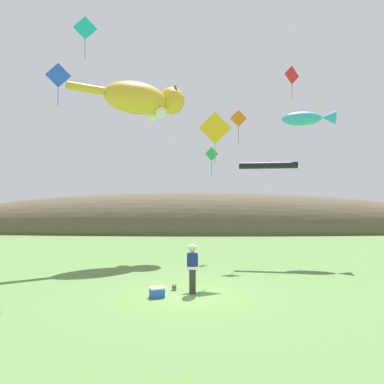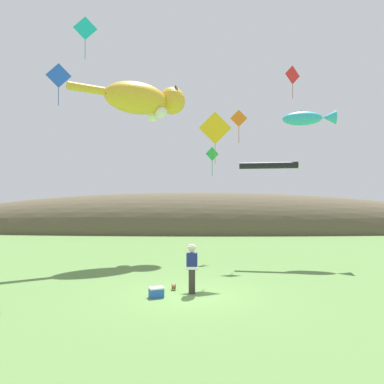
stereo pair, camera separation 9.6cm
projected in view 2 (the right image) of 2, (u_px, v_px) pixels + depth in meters
name	position (u px, v px, depth m)	size (l,w,h in m)	color
ground_plane	(190.00, 295.00, 13.40)	(120.00, 120.00, 0.00)	#5B8442
distant_hill_ridge	(196.00, 231.00, 40.82)	(63.03, 11.00, 8.51)	brown
festival_attendant	(192.00, 267.00, 13.61)	(0.42, 0.30, 1.77)	#332D28
kite_spool	(174.00, 287.00, 14.14)	(0.15, 0.25, 0.25)	olive
picnic_cooler	(156.00, 292.00, 13.05)	(0.58, 0.50, 0.36)	blue
kite_giant_cat	(144.00, 100.00, 23.01)	(6.49, 4.72, 2.27)	gold
kite_fish_windsock	(308.00, 118.00, 21.95)	(3.12, 1.32, 0.93)	#33B2CC
kite_tube_streamer	(269.00, 165.00, 20.54)	(3.25, 0.86, 0.44)	black
kite_diamond_red	(293.00, 75.00, 23.96)	(1.09, 0.61, 2.13)	red
kite_diamond_teal	(85.00, 29.00, 17.32)	(1.08, 0.26, 2.00)	#19BFBF
kite_diamond_green	(212.00, 154.00, 22.66)	(0.80, 0.34, 1.76)	green
kite_diamond_gold	(215.00, 128.00, 17.22)	(1.52, 0.09, 2.42)	yellow
kite_diamond_blue	(59.00, 76.00, 18.88)	(1.22, 0.31, 2.16)	blue
kite_diamond_orange	(239.00, 119.00, 21.20)	(0.98, 0.03, 1.88)	orange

